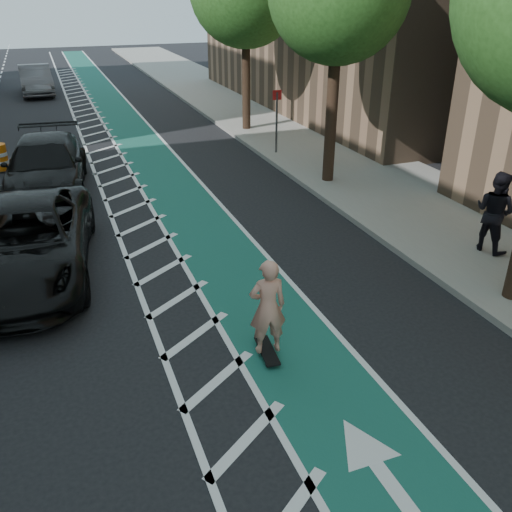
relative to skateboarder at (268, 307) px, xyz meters
name	(u,v)px	position (x,y,z in m)	size (l,w,h in m)	color
ground	(126,403)	(-2.53, -0.35, -1.00)	(120.00, 120.00, 0.00)	black
bike_lane	(171,185)	(0.47, 9.65, -1.00)	(2.00, 90.00, 0.01)	#185546
buffer_strip	(125,191)	(-1.03, 9.65, -1.00)	(1.40, 90.00, 0.01)	silver
sidewalk_right	(345,163)	(6.97, 9.65, -0.93)	(5.00, 90.00, 0.15)	gray
curb_right	(284,170)	(4.52, 9.65, -0.92)	(0.12, 90.00, 0.16)	gray
sign_post	(277,121)	(5.07, 11.65, 0.35)	(0.35, 0.08, 2.47)	#4C4C4C
skateboard	(267,351)	(0.00, 0.00, -0.91)	(0.34, 0.90, 0.12)	black
skateboarder	(268,307)	(0.00, 0.00, 0.00)	(0.65, 0.42, 1.77)	tan
suv_near	(24,241)	(-3.88, 4.73, -0.17)	(2.75, 5.96, 1.66)	black
suv_far	(45,167)	(-3.28, 10.42, -0.17)	(2.34, 5.76, 1.67)	black
car_grey	(36,80)	(-3.26, 29.37, -0.16)	(1.79, 5.12, 1.69)	slate
pedestrian	(495,212)	(6.50, 1.84, 0.13)	(0.95, 0.74, 1.96)	black
barrel_b	(0,158)	(-4.78, 13.39, -0.55)	(0.70, 0.70, 0.95)	orange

